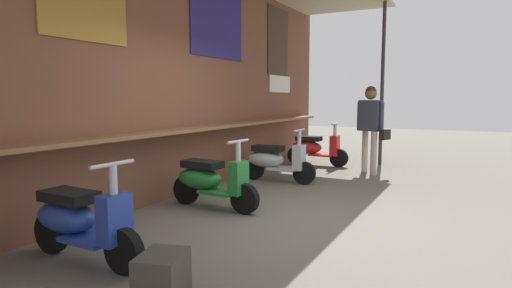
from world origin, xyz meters
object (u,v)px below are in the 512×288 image
(scooter_blue, at_px, (79,220))
(scooter_silver, at_px, (274,160))
(scooter_red, at_px, (314,148))
(merchandise_crate, at_px, (162,280))
(scooter_green, at_px, (209,180))
(shopper_with_handbag, at_px, (371,120))

(scooter_blue, height_order, scooter_silver, same)
(scooter_blue, bearing_deg, scooter_red, 91.82)
(scooter_silver, bearing_deg, merchandise_crate, -75.59)
(scooter_red, distance_m, merchandise_crate, 6.69)
(scooter_green, bearing_deg, scooter_blue, -86.49)
(scooter_green, relative_size, scooter_silver, 1.00)
(scooter_green, height_order, scooter_red, same)
(scooter_blue, xyz_separation_m, scooter_green, (2.13, -0.00, 0.00))
(scooter_silver, distance_m, shopper_with_handbag, 2.21)
(scooter_green, distance_m, scooter_red, 4.14)
(scooter_silver, bearing_deg, scooter_blue, -91.07)
(scooter_silver, xyz_separation_m, scooter_red, (2.07, -0.00, 0.00))
(scooter_silver, height_order, scooter_red, same)
(shopper_with_handbag, bearing_deg, scooter_green, 179.27)
(scooter_blue, bearing_deg, scooter_silver, 91.82)
(scooter_green, xyz_separation_m, merchandise_crate, (-2.43, -1.25, -0.19))
(scooter_red, bearing_deg, scooter_blue, -91.15)
(merchandise_crate, bearing_deg, scooter_blue, 76.33)
(shopper_with_handbag, bearing_deg, scooter_silver, 159.36)
(scooter_green, distance_m, scooter_silver, 2.07)
(shopper_with_handbag, xyz_separation_m, merchandise_crate, (-6.11, 0.10, -0.87))
(scooter_green, distance_m, shopper_with_handbag, 3.97)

